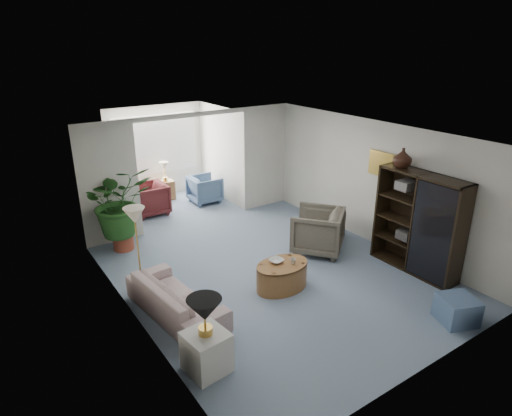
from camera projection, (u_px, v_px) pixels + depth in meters
floor at (275, 275)px, 7.90m from camera, size 6.00×6.00×0.00m
sunroom_floor at (178, 207)px, 11.06m from camera, size 2.60×2.60×0.00m
back_pier_left at (109, 184)px, 8.76m from camera, size 1.20×0.12×2.50m
back_pier_right at (265, 157)px, 10.76m from camera, size 1.20×0.12×2.50m
back_header at (192, 115)px, 9.33m from camera, size 2.60×0.12×0.10m
window_pane at (156, 144)px, 11.39m from camera, size 2.20×0.02×1.50m
window_blinds at (157, 145)px, 11.36m from camera, size 2.20×0.02×1.50m
framed_picture at (382, 164)px, 8.50m from camera, size 0.04×0.50×0.40m
sofa at (176, 298)px, 6.70m from camera, size 0.95×1.96×0.55m
end_table at (207, 352)px, 5.55m from camera, size 0.56×0.56×0.55m
table_lamp at (204, 310)px, 5.33m from camera, size 0.44×0.44×0.30m
floor_lamp at (134, 216)px, 7.22m from camera, size 0.36×0.36×0.28m
coffee_table at (282, 276)px, 7.43m from camera, size 1.12×1.12×0.45m
coffee_bowl at (276, 261)px, 7.39m from camera, size 0.28×0.28×0.06m
coffee_cup at (293, 261)px, 7.34m from camera, size 0.12×0.12×0.10m
wingback_chair at (317, 231)px, 8.65m from camera, size 1.32×1.32×0.87m
side_table_dark at (332, 225)px, 9.31m from camera, size 0.56×0.50×0.56m
entertainment_cabinet at (418, 223)px, 7.79m from camera, size 0.44×1.64×1.82m
cabinet_urn at (403, 158)px, 7.79m from camera, size 0.33×0.33×0.35m
ottoman at (457, 310)px, 6.55m from camera, size 0.65×0.65×0.40m
plant_pot at (123, 242)px, 8.83m from camera, size 0.40×0.40×0.32m
house_plant at (119, 201)px, 8.52m from camera, size 1.26×1.09×1.40m
sunroom_chair_blue at (205, 189)px, 11.32m from camera, size 0.78×0.76×0.69m
sunroom_chair_maroon at (149, 199)px, 10.52m from camera, size 0.85×0.83×0.75m
sunroom_table at (166, 190)px, 11.53m from camera, size 0.42×0.33×0.50m
shelf_clutter at (423, 216)px, 7.61m from camera, size 0.30×1.12×1.06m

